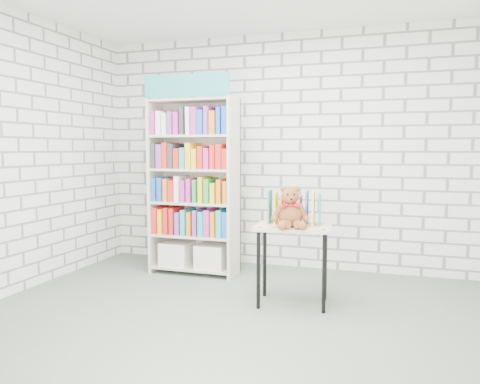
% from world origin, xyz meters
% --- Properties ---
extents(ground, '(4.50, 4.50, 0.00)m').
position_xyz_m(ground, '(0.00, 0.00, 0.00)').
color(ground, '#505D4E').
rests_on(ground, ground).
extents(room_shell, '(4.52, 4.02, 2.81)m').
position_xyz_m(room_shell, '(0.00, 0.00, 1.78)').
color(room_shell, silver).
rests_on(room_shell, ground).
extents(bookshelf, '(1.00, 0.39, 2.24)m').
position_xyz_m(bookshelf, '(-0.87, 1.36, 1.02)').
color(bookshelf, beige).
rests_on(bookshelf, ground).
extents(display_table, '(0.73, 0.54, 0.74)m').
position_xyz_m(display_table, '(0.44, 0.62, 0.63)').
color(display_table, tan).
rests_on(display_table, ground).
extents(table_books, '(0.50, 0.26, 0.28)m').
position_xyz_m(table_books, '(0.42, 0.73, 0.88)').
color(table_books, teal).
rests_on(table_books, display_table).
extents(teddy_bear, '(0.34, 0.33, 0.37)m').
position_xyz_m(teddy_bear, '(0.43, 0.51, 0.88)').
color(teddy_bear, brown).
rests_on(teddy_bear, display_table).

